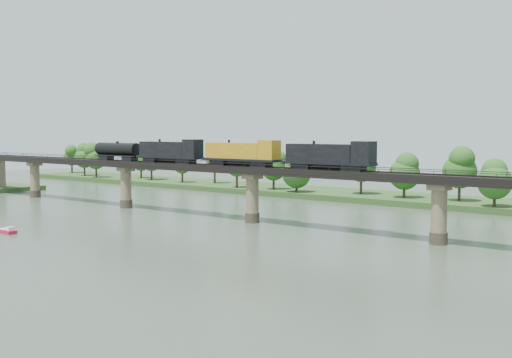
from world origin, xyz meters
The scene contains 7 objects.
ground centered at (0.00, 0.00, 0.00)m, with size 400.00×400.00×0.00m, color #334133.
far_bank centered at (0.00, 85.00, 0.80)m, with size 300.00×24.00×1.60m, color #26451B.
bridge centered at (0.00, 30.00, 5.46)m, with size 236.00×30.00×11.50m.
bridge_superstructure centered at (0.00, 30.00, 11.79)m, with size 220.00×4.90×0.75m.
far_treeline centered at (-8.21, 80.52, 8.83)m, with size 289.06×17.54×13.60m.
freight_train centered at (-10.24, 30.00, 14.08)m, with size 78.45×3.06×5.40m.
motorboat centered at (-26.00, -9.14, 0.44)m, with size 4.72×1.95×1.29m.
Camera 1 is at (83.07, -70.36, 18.62)m, focal length 45.00 mm.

